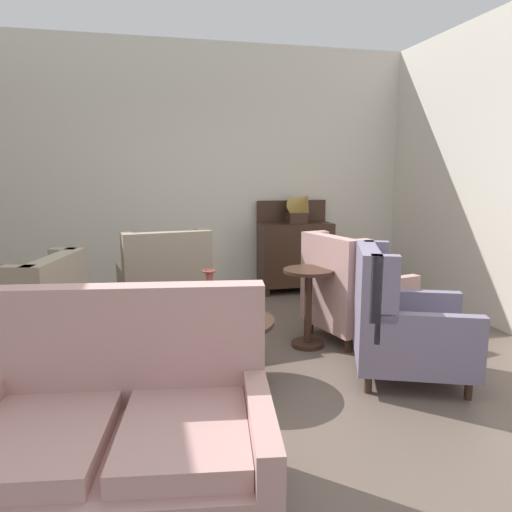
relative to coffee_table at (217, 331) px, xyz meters
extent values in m
plane|color=brown|center=(0.20, -0.28, -0.41)|extent=(8.81, 8.81, 0.00)
cube|color=silver|center=(0.20, 2.87, 1.20)|extent=(5.85, 0.08, 3.21)
cube|color=silver|center=(3.05, 0.67, 1.20)|extent=(0.08, 4.41, 3.21)
cube|color=#382319|center=(0.20, 2.81, -0.35)|extent=(5.69, 0.03, 0.12)
cylinder|color=#382319|center=(0.00, 0.00, 0.07)|extent=(0.87, 0.87, 0.04)
cylinder|color=#382319|center=(0.00, 0.00, -0.15)|extent=(0.10, 0.10, 0.42)
cube|color=#382319|center=(0.22, 0.01, -0.37)|extent=(0.28, 0.07, 0.07)
cube|color=#382319|center=(-0.12, 0.19, -0.37)|extent=(0.20, 0.27, 0.07)
cube|color=#382319|center=(-0.10, -0.20, -0.37)|extent=(0.18, 0.28, 0.07)
cylinder|color=brown|center=(-0.05, 0.04, 0.10)|extent=(0.09, 0.09, 0.02)
ellipsoid|color=brown|center=(-0.05, 0.04, 0.23)|extent=(0.16, 0.16, 0.23)
cylinder|color=brown|center=(-0.05, 0.04, 0.40)|extent=(0.06, 0.06, 0.12)
torus|color=brown|center=(-0.05, 0.04, 0.46)|extent=(0.10, 0.10, 0.02)
cube|color=tan|center=(-0.68, -1.41, -0.14)|extent=(1.53, 1.12, 0.26)
cube|color=tan|center=(-0.62, -1.03, 0.31)|extent=(1.42, 0.35, 0.63)
cube|color=tan|center=(-1.00, -1.41, 0.05)|extent=(0.67, 0.79, 0.10)
cube|color=tan|center=(-0.38, -1.50, 0.05)|extent=(0.67, 0.79, 0.10)
cube|color=tan|center=(-0.05, -1.56, 0.09)|extent=(0.23, 0.83, 0.19)
cylinder|color=#382319|center=(-1.23, -0.95, -0.34)|extent=(0.06, 0.06, 0.14)
cylinder|color=#382319|center=(-0.03, -1.13, -0.34)|extent=(0.06, 0.06, 0.14)
cube|color=gray|center=(-0.34, 1.42, -0.11)|extent=(0.94, 0.92, 0.31)
cube|color=gray|center=(-0.29, 1.09, 0.34)|extent=(0.84, 0.26, 0.59)
cube|color=gray|center=(0.06, 1.23, 0.41)|extent=(0.13, 0.21, 0.45)
cube|color=gray|center=(-0.67, 1.13, 0.41)|extent=(0.13, 0.21, 0.45)
cube|color=gray|center=(0.02, 1.52, 0.14)|extent=(0.20, 0.71, 0.20)
cube|color=gray|center=(-0.71, 1.42, 0.14)|extent=(0.20, 0.71, 0.20)
cylinder|color=#382319|center=(-0.05, 1.79, -0.34)|extent=(0.06, 0.06, 0.14)
cylinder|color=#382319|center=(-0.72, 1.69, -0.34)|extent=(0.06, 0.06, 0.14)
cylinder|color=#382319|center=(0.04, 1.15, -0.34)|extent=(0.06, 0.06, 0.14)
cylinder|color=#382319|center=(-0.63, 1.05, -0.34)|extent=(0.06, 0.06, 0.14)
cube|color=tan|center=(1.50, 0.72, -0.11)|extent=(1.01, 0.93, 0.31)
cube|color=tan|center=(1.15, 0.63, 0.33)|extent=(0.32, 0.76, 0.57)
cube|color=tan|center=(1.32, 0.34, 0.40)|extent=(0.22, 0.15, 0.43)
cube|color=tan|center=(1.16, 0.97, 0.40)|extent=(0.22, 0.15, 0.43)
cube|color=tan|center=(1.63, 0.41, 0.14)|extent=(0.76, 0.28, 0.19)
cube|color=tan|center=(1.47, 1.04, 0.14)|extent=(0.76, 0.28, 0.19)
cylinder|color=#382319|center=(1.91, 0.51, -0.34)|extent=(0.06, 0.06, 0.14)
cylinder|color=#382319|center=(1.77, 1.08, -0.34)|extent=(0.06, 0.06, 0.14)
cylinder|color=#382319|center=(1.23, 0.35, -0.34)|extent=(0.06, 0.06, 0.14)
cylinder|color=#382319|center=(1.09, 0.92, -0.34)|extent=(0.06, 0.06, 0.14)
cube|color=slate|center=(1.49, -0.29, -0.14)|extent=(1.09, 1.05, 0.26)
cube|color=slate|center=(1.15, -0.15, 0.31)|extent=(0.42, 0.78, 0.63)
cube|color=slate|center=(1.11, -0.50, 0.39)|extent=(0.22, 0.17, 0.48)
cube|color=slate|center=(1.36, 0.13, 0.39)|extent=(0.22, 0.17, 0.48)
cube|color=slate|center=(1.41, -0.62, 0.10)|extent=(0.74, 0.38, 0.22)
cube|color=slate|center=(1.66, 0.01, 0.10)|extent=(0.74, 0.38, 0.22)
cylinder|color=#382319|center=(1.70, -0.71, -0.34)|extent=(0.06, 0.06, 0.14)
cylinder|color=#382319|center=(1.93, -0.13, -0.34)|extent=(0.06, 0.06, 0.14)
cylinder|color=#382319|center=(1.05, -0.44, -0.34)|extent=(0.06, 0.06, 0.14)
cylinder|color=#382319|center=(1.28, 0.13, -0.34)|extent=(0.06, 0.06, 0.14)
cube|color=gray|center=(-1.46, 0.20, -0.12)|extent=(1.00, 0.98, 0.29)
cube|color=gray|center=(-1.13, 0.11, 0.31)|extent=(0.34, 0.81, 0.58)
cube|color=gray|center=(-1.13, 0.48, 0.38)|extent=(0.22, 0.15, 0.44)
cube|color=gray|center=(-1.31, -0.21, 0.38)|extent=(0.22, 0.15, 0.44)
cube|color=gray|center=(-1.43, 0.55, 0.14)|extent=(0.73, 0.28, 0.23)
cylinder|color=#382319|center=(-1.06, 0.43, -0.34)|extent=(0.06, 0.06, 0.14)
cylinder|color=#382319|center=(-1.22, -0.20, -0.34)|extent=(0.06, 0.06, 0.14)
cylinder|color=#382319|center=(0.93, 0.57, 0.31)|extent=(0.46, 0.46, 0.03)
cylinder|color=#382319|center=(0.93, 0.57, -0.06)|extent=(0.07, 0.07, 0.70)
cylinder|color=#382319|center=(0.93, 0.57, -0.39)|extent=(0.30, 0.30, 0.04)
cube|color=#382319|center=(1.46, 2.57, 0.11)|extent=(0.96, 0.41, 0.83)
cube|color=#382319|center=(1.46, 2.76, 0.67)|extent=(0.96, 0.04, 0.29)
cube|color=#382319|center=(1.03, 2.41, -0.36)|extent=(0.06, 0.06, 0.10)
cube|color=#382319|center=(1.89, 2.41, -0.36)|extent=(0.06, 0.06, 0.10)
cube|color=#382319|center=(1.03, 2.73, -0.36)|extent=(0.06, 0.06, 0.10)
cube|color=#382319|center=(1.89, 2.73, -0.36)|extent=(0.06, 0.06, 0.10)
cube|color=#382319|center=(1.46, 2.55, 0.59)|extent=(0.24, 0.24, 0.14)
cone|color=#B28942|center=(1.52, 2.47, 0.81)|extent=(0.42, 0.49, 0.44)
camera|label=1|loc=(-0.53, -3.49, 1.20)|focal=33.94mm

